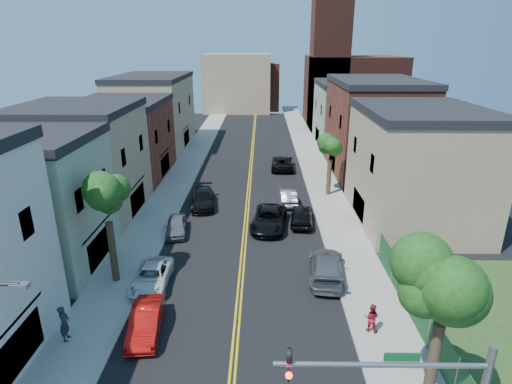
{
  "coord_description": "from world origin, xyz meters",
  "views": [
    {
      "loc": [
        1.29,
        -8.87,
        14.36
      ],
      "look_at": [
        0.82,
        25.35,
        2.0
      ],
      "focal_mm": 29.24,
      "sensor_mm": 36.0,
      "label": 1
    }
  ],
  "objects_px": {
    "white_pickup": "(152,277)",
    "black_car_left": "(203,199)",
    "black_car_right": "(302,215)",
    "silver_car_right": "(288,197)",
    "pedestrian_left": "(64,323)",
    "grey_car_left": "(176,226)",
    "black_suv_lane": "(269,219)",
    "red_sedan": "(146,321)",
    "grey_car_right": "(327,266)",
    "dark_car_right_far": "(282,163)",
    "pedestrian_right": "(371,318)"
  },
  "relations": [
    {
      "from": "dark_car_right_far",
      "to": "grey_car_right",
      "type": "bearing_deg",
      "value": 96.64
    },
    {
      "from": "black_car_left",
      "to": "black_suv_lane",
      "type": "xyz_separation_m",
      "value": [
        6.04,
        -4.62,
        0.03
      ]
    },
    {
      "from": "grey_car_right",
      "to": "black_suv_lane",
      "type": "distance_m",
      "value": 8.41
    },
    {
      "from": "red_sedan",
      "to": "pedestrian_left",
      "type": "bearing_deg",
      "value": -174.5
    },
    {
      "from": "black_car_right",
      "to": "black_suv_lane",
      "type": "xyz_separation_m",
      "value": [
        -2.74,
        -0.86,
        0.02
      ]
    },
    {
      "from": "red_sedan",
      "to": "black_suv_lane",
      "type": "height_order",
      "value": "black_suv_lane"
    },
    {
      "from": "red_sedan",
      "to": "silver_car_right",
      "type": "xyz_separation_m",
      "value": [
        8.49,
        18.59,
        -0.0
      ]
    },
    {
      "from": "grey_car_left",
      "to": "black_car_left",
      "type": "distance_m",
      "value": 5.99
    },
    {
      "from": "white_pickup",
      "to": "red_sedan",
      "type": "bearing_deg",
      "value": -80.85
    },
    {
      "from": "black_car_right",
      "to": "black_suv_lane",
      "type": "relative_size",
      "value": 0.8
    },
    {
      "from": "grey_car_left",
      "to": "dark_car_right_far",
      "type": "height_order",
      "value": "dark_car_right_far"
    },
    {
      "from": "pedestrian_left",
      "to": "black_suv_lane",
      "type": "bearing_deg",
      "value": -43.31
    },
    {
      "from": "red_sedan",
      "to": "white_pickup",
      "type": "xyz_separation_m",
      "value": [
        -0.81,
        4.46,
        -0.05
      ]
    },
    {
      "from": "pedestrian_right",
      "to": "black_car_right",
      "type": "bearing_deg",
      "value": -57.7
    },
    {
      "from": "black_car_right",
      "to": "silver_car_right",
      "type": "distance_m",
      "value": 4.6
    },
    {
      "from": "red_sedan",
      "to": "black_car_right",
      "type": "xyz_separation_m",
      "value": [
        9.36,
        14.07,
        0.08
      ]
    },
    {
      "from": "grey_car_right",
      "to": "black_car_right",
      "type": "height_order",
      "value": "grey_car_right"
    },
    {
      "from": "dark_car_right_far",
      "to": "pedestrian_left",
      "type": "distance_m",
      "value": 33.18
    },
    {
      "from": "red_sedan",
      "to": "black_car_left",
      "type": "relative_size",
      "value": 0.8
    },
    {
      "from": "black_car_right",
      "to": "silver_car_right",
      "type": "height_order",
      "value": "black_car_right"
    },
    {
      "from": "grey_car_right",
      "to": "black_suv_lane",
      "type": "relative_size",
      "value": 0.95
    },
    {
      "from": "black_car_left",
      "to": "black_car_right",
      "type": "height_order",
      "value": "black_car_right"
    },
    {
      "from": "black_car_left",
      "to": "black_car_right",
      "type": "bearing_deg",
      "value": -30.27
    },
    {
      "from": "grey_car_left",
      "to": "grey_car_right",
      "type": "distance_m",
      "value": 12.65
    },
    {
      "from": "black_car_left",
      "to": "dark_car_right_far",
      "type": "distance_m",
      "value": 14.54
    },
    {
      "from": "white_pickup",
      "to": "black_suv_lane",
      "type": "distance_m",
      "value": 11.48
    },
    {
      "from": "black_car_left",
      "to": "black_suv_lane",
      "type": "height_order",
      "value": "black_suv_lane"
    },
    {
      "from": "black_car_left",
      "to": "red_sedan",
      "type": "bearing_deg",
      "value": -98.93
    },
    {
      "from": "white_pickup",
      "to": "black_car_left",
      "type": "xyz_separation_m",
      "value": [
        1.39,
        13.37,
        0.12
      ]
    },
    {
      "from": "silver_car_right",
      "to": "pedestrian_left",
      "type": "distance_m",
      "value": 22.96
    },
    {
      "from": "red_sedan",
      "to": "silver_car_right",
      "type": "relative_size",
      "value": 1.0
    },
    {
      "from": "black_suv_lane",
      "to": "pedestrian_left",
      "type": "height_order",
      "value": "pedestrian_left"
    },
    {
      "from": "red_sedan",
      "to": "white_pickup",
      "type": "distance_m",
      "value": 4.53
    },
    {
      "from": "grey_car_left",
      "to": "black_car_right",
      "type": "height_order",
      "value": "black_car_right"
    },
    {
      "from": "grey_car_right",
      "to": "pedestrian_left",
      "type": "height_order",
      "value": "pedestrian_left"
    },
    {
      "from": "red_sedan",
      "to": "grey_car_left",
      "type": "xyz_separation_m",
      "value": [
        -0.73,
        11.98,
        -0.03
      ]
    },
    {
      "from": "grey_car_right",
      "to": "silver_car_right",
      "type": "bearing_deg",
      "value": -75.5
    },
    {
      "from": "grey_car_right",
      "to": "black_suv_lane",
      "type": "xyz_separation_m",
      "value": [
        -3.57,
        7.62,
        0.0
      ]
    },
    {
      "from": "silver_car_right",
      "to": "dark_car_right_far",
      "type": "relative_size",
      "value": 0.76
    },
    {
      "from": "black_car_right",
      "to": "red_sedan",
      "type": "bearing_deg",
      "value": 61.87
    },
    {
      "from": "black_suv_lane",
      "to": "pedestrian_left",
      "type": "distance_m",
      "value": 17.47
    },
    {
      "from": "red_sedan",
      "to": "black_car_right",
      "type": "height_order",
      "value": "black_car_right"
    },
    {
      "from": "dark_car_right_far",
      "to": "black_suv_lane",
      "type": "distance_m",
      "value": 16.92
    },
    {
      "from": "black_car_right",
      "to": "dark_car_right_far",
      "type": "distance_m",
      "value": 15.99
    },
    {
      "from": "red_sedan",
      "to": "black_car_left",
      "type": "bearing_deg",
      "value": 82.44
    },
    {
      "from": "red_sedan",
      "to": "black_car_right",
      "type": "bearing_deg",
      "value": 50.67
    },
    {
      "from": "dark_car_right_far",
      "to": "black_suv_lane",
      "type": "xyz_separation_m",
      "value": [
        -1.87,
        -16.82,
        0.02
      ]
    },
    {
      "from": "white_pickup",
      "to": "black_suv_lane",
      "type": "height_order",
      "value": "black_suv_lane"
    },
    {
      "from": "grey_car_left",
      "to": "black_suv_lane",
      "type": "bearing_deg",
      "value": 1.8
    },
    {
      "from": "white_pickup",
      "to": "black_car_left",
      "type": "bearing_deg",
      "value": 82.92
    }
  ]
}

